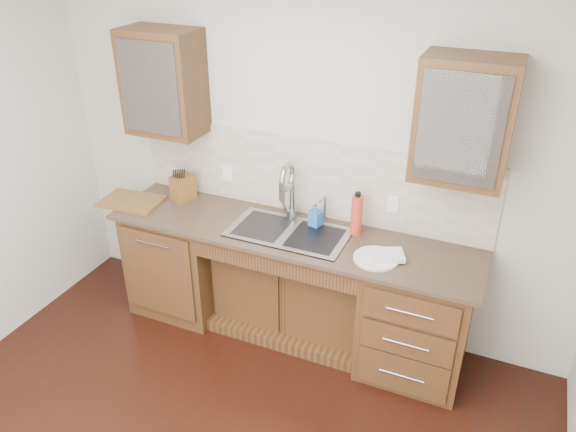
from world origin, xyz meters
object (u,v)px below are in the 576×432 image
at_px(soap_bottle, 316,215).
at_px(knife_block, 183,187).
at_px(water_bottle, 357,215).
at_px(cutting_board, 131,201).
at_px(plate, 376,258).

distance_m(soap_bottle, knife_block, 1.10).
relative_size(soap_bottle, water_bottle, 0.61).
relative_size(water_bottle, cutting_board, 0.64).
height_order(soap_bottle, plate, soap_bottle).
bearing_deg(soap_bottle, water_bottle, 15.57).
bearing_deg(knife_block, water_bottle, 21.11).
bearing_deg(cutting_board, plate, -0.92).
relative_size(water_bottle, knife_block, 1.47).
distance_m(water_bottle, plate, 0.37).
bearing_deg(knife_block, plate, 11.79).
height_order(plate, knife_block, knife_block).
relative_size(soap_bottle, knife_block, 0.90).
xyz_separation_m(soap_bottle, knife_block, (-1.10, -0.00, 0.01)).
xyz_separation_m(water_bottle, plate, (0.22, -0.26, -0.14)).
xyz_separation_m(soap_bottle, cutting_board, (-1.45, -0.22, -0.08)).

